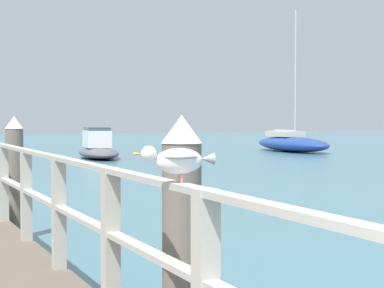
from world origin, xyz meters
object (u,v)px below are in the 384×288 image
Objects in this scene: dock_piling_far at (15,177)px; boat_2 at (292,143)px; dock_piling_near at (182,254)px; boat_1 at (98,148)px; seagull_foreground at (177,159)px.

boat_2 reaches higher than dock_piling_far.
boat_1 is (7.50, 27.26, -0.51)m from dock_piling_near.
seagull_foreground is 29.20m from boat_1.
seagull_foreground is 0.06× the size of boat_2.
dock_piling_far is at bearing 52.05° from boat_2.
boat_1 is at bearing 74.63° from dock_piling_near.
dock_piling_near is at bearing -16.04° from seagull_foreground.
boat_2 reaches higher than boat_1.
seagull_foreground is (-0.39, -7.55, 0.73)m from dock_piling_far.
boat_2 is at bearing 55.98° from dock_piling_near.
boat_1 is 12.05m from boat_2.
dock_piling_far reaches higher than seagull_foreground.
seagull_foreground is 0.09× the size of boat_1.
boat_2 is (19.83, 29.64, -1.25)m from seagull_foreground.
boat_2 reaches higher than dock_piling_near.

